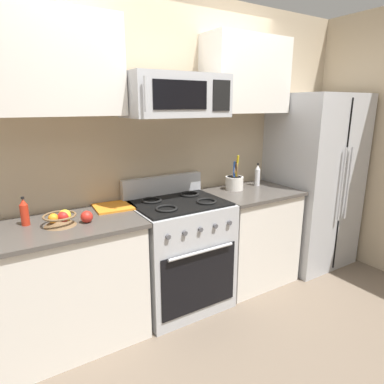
# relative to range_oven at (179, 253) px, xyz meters

# --- Properties ---
(ground_plane) EXTENTS (16.00, 16.00, 0.00)m
(ground_plane) POSITION_rel_range_oven_xyz_m (0.00, -0.68, -0.47)
(ground_plane) COLOR #6B5B4C
(wall_back) EXTENTS (8.00, 0.10, 2.60)m
(wall_back) POSITION_rel_range_oven_xyz_m (0.00, 0.38, 0.83)
(wall_back) COLOR tan
(wall_back) RESTS_ON ground
(counter_left) EXTENTS (1.05, 0.63, 0.91)m
(counter_left) POSITION_rel_range_oven_xyz_m (-0.91, -0.00, -0.02)
(counter_left) COLOR silver
(counter_left) RESTS_ON ground
(range_oven) EXTENTS (0.76, 0.67, 1.09)m
(range_oven) POSITION_rel_range_oven_xyz_m (0.00, 0.00, 0.00)
(range_oven) COLOR #B2B5BA
(range_oven) RESTS_ON ground
(counter_right) EXTENTS (0.81, 0.63, 0.91)m
(counter_right) POSITION_rel_range_oven_xyz_m (0.80, -0.00, -0.02)
(counter_right) COLOR silver
(counter_right) RESTS_ON ground
(refrigerator) EXTENTS (0.83, 0.74, 1.80)m
(refrigerator) POSITION_rel_range_oven_xyz_m (1.64, -0.02, 0.43)
(refrigerator) COLOR #B2B5BA
(refrigerator) RESTS_ON ground
(microwave) EXTENTS (0.79, 0.44, 0.32)m
(microwave) POSITION_rel_range_oven_xyz_m (-0.00, 0.03, 1.29)
(microwave) COLOR #B2B5BA
(upper_cabinets_left) EXTENTS (1.04, 0.34, 0.66)m
(upper_cabinets_left) POSITION_rel_range_oven_xyz_m (-0.92, 0.16, 1.48)
(upper_cabinets_left) COLOR silver
(upper_cabinets_right) EXTENTS (0.80, 0.34, 0.66)m
(upper_cabinets_right) POSITION_rel_range_oven_xyz_m (0.80, 0.16, 1.48)
(upper_cabinets_right) COLOR silver
(utensil_crock) EXTENTS (0.17, 0.17, 0.33)m
(utensil_crock) POSITION_rel_range_oven_xyz_m (0.68, 0.13, 0.51)
(utensil_crock) COLOR white
(utensil_crock) RESTS_ON counter_right
(fruit_basket) EXTENTS (0.22, 0.22, 0.11)m
(fruit_basket) POSITION_rel_range_oven_xyz_m (-0.92, -0.02, 0.48)
(fruit_basket) COLOR brown
(fruit_basket) RESTS_ON counter_left
(apple_loose) EXTENTS (0.08, 0.08, 0.08)m
(apple_loose) POSITION_rel_range_oven_xyz_m (-0.76, -0.06, 0.48)
(apple_loose) COLOR red
(apple_loose) RESTS_ON counter_left
(cutting_board) EXTENTS (0.32, 0.30, 0.02)m
(cutting_board) POSITION_rel_range_oven_xyz_m (-0.49, 0.17, 0.44)
(cutting_board) COLOR orange
(cutting_board) RESTS_ON counter_left
(bottle_vinegar) EXTENTS (0.05, 0.05, 0.22)m
(bottle_vinegar) POSITION_rel_range_oven_xyz_m (0.98, 0.13, 0.54)
(bottle_vinegar) COLOR silver
(bottle_vinegar) RESTS_ON counter_right
(bottle_hot_sauce) EXTENTS (0.05, 0.05, 0.20)m
(bottle_hot_sauce) POSITION_rel_range_oven_xyz_m (-1.12, 0.11, 0.53)
(bottle_hot_sauce) COLOR red
(bottle_hot_sauce) RESTS_ON counter_left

